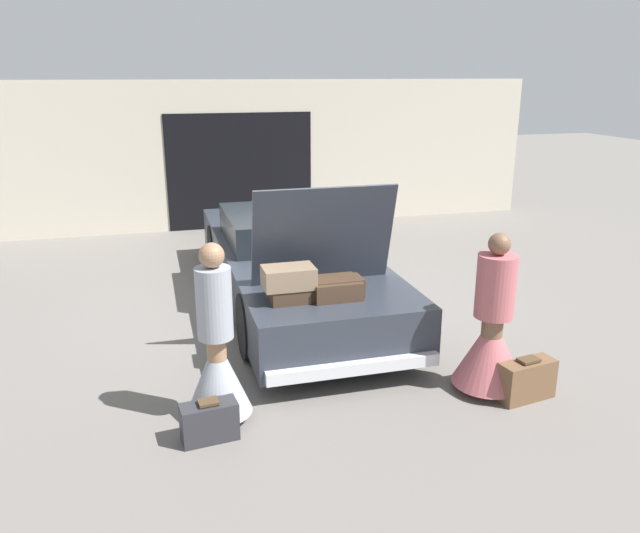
{
  "coord_description": "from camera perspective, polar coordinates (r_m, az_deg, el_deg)",
  "views": [
    {
      "loc": [
        -1.7,
        -7.65,
        2.91
      ],
      "look_at": [
        0.0,
        -1.44,
        0.91
      ],
      "focal_mm": 35.0,
      "sensor_mm": 36.0,
      "label": 1
    }
  ],
  "objects": [
    {
      "name": "ground_plane",
      "position": [
        8.36,
        -2.61,
        -3.13
      ],
      "size": [
        40.0,
        40.0,
        0.0
      ],
      "primitive_type": "plane",
      "color": "slate"
    },
    {
      "name": "garage_wall_back",
      "position": [
        12.29,
        -7.37,
        10.02
      ],
      "size": [
        12.0,
        0.14,
        2.8
      ],
      "color": "beige",
      "rests_on": "ground_plane"
    },
    {
      "name": "suitcase_beside_left_person",
      "position": [
        5.36,
        -10.08,
        -13.77
      ],
      "size": [
        0.48,
        0.26,
        0.36
      ],
      "color": "#2D2D33",
      "rests_on": "ground_plane"
    },
    {
      "name": "person_left",
      "position": [
        5.45,
        -9.38,
        -8.38
      ],
      "size": [
        0.57,
        0.57,
        1.6
      ],
      "rotation": [
        0.0,
        0.0,
        -1.6
      ],
      "color": "#997051",
      "rests_on": "ground_plane"
    },
    {
      "name": "car",
      "position": [
        8.17,
        -2.68,
        0.44
      ],
      "size": [
        1.81,
        5.32,
        1.82
      ],
      "color": "#2D333D",
      "rests_on": "ground_plane"
    },
    {
      "name": "person_right",
      "position": [
        6.09,
        15.39,
        -6.23
      ],
      "size": [
        0.69,
        0.69,
        1.55
      ],
      "rotation": [
        0.0,
        0.0,
        1.39
      ],
      "color": "brown",
      "rests_on": "ground_plane"
    },
    {
      "name": "suitcase_beside_right_person",
      "position": [
        6.17,
        18.36,
        -9.82
      ],
      "size": [
        0.57,
        0.3,
        0.41
      ],
      "color": "brown",
      "rests_on": "ground_plane"
    }
  ]
}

